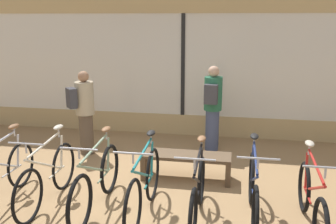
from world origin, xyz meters
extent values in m
plane|color=#99754C|center=(0.00, 0.00, 0.00)|extent=(24.00, 24.00, 0.00)
cube|color=tan|center=(0.00, 3.24, 0.23)|extent=(12.00, 0.08, 0.45)
cube|color=silver|center=(0.00, 3.24, 1.52)|extent=(12.00, 0.04, 2.15)
cube|color=black|center=(0.00, 3.22, 1.52)|extent=(0.08, 0.02, 2.15)
torus|color=black|center=(-2.04, 0.19, 0.34)|extent=(0.04, 0.69, 0.69)
cylinder|color=#BCBCC1|center=(-2.04, 0.15, 0.58)|extent=(0.03, 0.11, 0.49)
cylinder|color=#BCBCC1|center=(-2.04, -0.05, 0.34)|extent=(0.03, 0.47, 0.03)
cylinder|color=#B2B2B7|center=(-2.04, 0.11, 0.89)|extent=(0.02, 0.02, 0.14)
ellipsoid|color=brown|center=(-2.04, 0.11, 0.97)|extent=(0.11, 0.22, 0.06)
torus|color=black|center=(-1.37, 0.24, 0.35)|extent=(0.04, 0.70, 0.70)
torus|color=black|center=(-1.37, -0.76, 0.35)|extent=(0.04, 0.70, 0.70)
cylinder|color=beige|center=(-1.37, -0.30, 0.59)|extent=(0.03, 0.93, 0.51)
cylinder|color=beige|center=(-1.37, 0.20, 0.59)|extent=(0.03, 0.11, 0.49)
cylinder|color=beige|center=(-1.37, -0.27, 0.87)|extent=(0.03, 0.86, 0.10)
cylinder|color=beige|center=(-1.37, 0.01, 0.35)|extent=(0.03, 0.45, 0.03)
cylinder|color=#B2B2B7|center=(-1.37, 0.16, 0.90)|extent=(0.02, 0.02, 0.14)
ellipsoid|color=#B2A893|center=(-1.37, 0.16, 0.98)|extent=(0.11, 0.22, 0.06)
cylinder|color=#B2B2B7|center=(-1.37, -0.70, 0.96)|extent=(0.02, 0.02, 0.12)
cylinder|color=#ADADB2|center=(-1.37, -0.70, 1.02)|extent=(0.46, 0.02, 0.02)
torus|color=black|center=(-0.65, 0.24, 0.36)|extent=(0.05, 0.72, 0.72)
torus|color=black|center=(-0.65, -0.84, 0.36)|extent=(0.05, 0.72, 0.72)
cylinder|color=gray|center=(-0.65, -0.34, 0.60)|extent=(0.03, 1.01, 0.51)
cylinder|color=gray|center=(-0.65, 0.20, 0.60)|extent=(0.03, 0.11, 0.49)
cylinder|color=gray|center=(-0.65, -0.31, 0.88)|extent=(0.03, 0.94, 0.10)
cylinder|color=gray|center=(-0.65, -0.01, 0.36)|extent=(0.03, 0.49, 0.03)
cylinder|color=#B2B2B7|center=(-0.65, 0.16, 0.91)|extent=(0.02, 0.02, 0.14)
ellipsoid|color=brown|center=(-0.65, 0.16, 0.99)|extent=(0.11, 0.22, 0.06)
cylinder|color=#B2B2B7|center=(-0.65, -0.78, 0.97)|extent=(0.02, 0.02, 0.12)
cylinder|color=#ADADB2|center=(-0.65, -0.78, 1.03)|extent=(0.46, 0.02, 0.02)
torus|color=black|center=(0.02, 0.14, 0.37)|extent=(0.04, 0.74, 0.74)
torus|color=black|center=(0.02, -0.90, 0.37)|extent=(0.04, 0.74, 0.74)
cylinder|color=#1E7A7F|center=(0.02, -0.42, 0.61)|extent=(0.03, 0.98, 0.51)
cylinder|color=#1E7A7F|center=(0.02, 0.10, 0.61)|extent=(0.03, 0.11, 0.49)
cylinder|color=#1E7A7F|center=(0.02, -0.39, 0.88)|extent=(0.03, 0.90, 0.10)
cylinder|color=#1E7A7F|center=(0.02, -0.09, 0.37)|extent=(0.03, 0.47, 0.03)
cylinder|color=#B2B2B7|center=(0.02, 0.06, 0.92)|extent=(0.02, 0.02, 0.14)
ellipsoid|color=black|center=(0.02, 0.06, 1.00)|extent=(0.11, 0.22, 0.06)
cylinder|color=#B2B2B7|center=(0.02, -0.84, 0.98)|extent=(0.02, 0.02, 0.12)
cylinder|color=#ADADB2|center=(0.02, -0.84, 1.04)|extent=(0.46, 0.02, 0.02)
torus|color=black|center=(0.70, 0.13, 0.33)|extent=(0.05, 0.67, 0.67)
torus|color=black|center=(0.70, -0.85, 0.33)|extent=(0.05, 0.67, 0.67)
cylinder|color=black|center=(0.70, -0.40, 0.57)|extent=(0.03, 0.92, 0.51)
cylinder|color=black|center=(0.70, 0.09, 0.57)|extent=(0.03, 0.11, 0.49)
cylinder|color=black|center=(0.70, -0.37, 0.85)|extent=(0.03, 0.85, 0.10)
cylinder|color=black|center=(0.70, -0.09, 0.33)|extent=(0.03, 0.44, 0.03)
cylinder|color=#B2B2B7|center=(0.70, 0.05, 0.88)|extent=(0.02, 0.02, 0.14)
ellipsoid|color=brown|center=(0.70, 0.05, 0.96)|extent=(0.11, 0.22, 0.06)
cylinder|color=#B2B2B7|center=(0.70, -0.79, 0.94)|extent=(0.02, 0.02, 0.12)
cylinder|color=#ADADB2|center=(0.70, -0.79, 1.00)|extent=(0.46, 0.02, 0.02)
torus|color=black|center=(1.38, 0.28, 0.36)|extent=(0.04, 0.72, 0.72)
torus|color=black|center=(1.38, -0.78, 0.36)|extent=(0.04, 0.72, 0.72)
cylinder|color=navy|center=(1.38, -0.29, 0.60)|extent=(0.03, 0.99, 0.51)
cylinder|color=navy|center=(1.38, 0.24, 0.60)|extent=(0.03, 0.11, 0.49)
cylinder|color=navy|center=(1.38, -0.26, 0.87)|extent=(0.03, 0.92, 0.10)
cylinder|color=navy|center=(1.38, 0.04, 0.36)|extent=(0.03, 0.48, 0.03)
cylinder|color=#B2B2B7|center=(1.38, 0.20, 0.91)|extent=(0.02, 0.02, 0.14)
ellipsoid|color=black|center=(1.38, 0.20, 0.99)|extent=(0.11, 0.22, 0.06)
cylinder|color=#B2B2B7|center=(1.38, -0.72, 0.97)|extent=(0.02, 0.02, 0.12)
cylinder|color=#ADADB2|center=(1.38, -0.72, 1.03)|extent=(0.46, 0.02, 0.02)
torus|color=black|center=(2.06, 0.18, 0.33)|extent=(0.05, 0.67, 0.67)
cylinder|color=red|center=(2.06, -0.37, 0.57)|extent=(0.03, 0.96, 0.51)
cylinder|color=red|center=(2.06, 0.14, 0.57)|extent=(0.03, 0.11, 0.49)
cylinder|color=red|center=(2.06, -0.34, 0.85)|extent=(0.03, 0.89, 0.10)
cylinder|color=red|center=(2.06, -0.05, 0.33)|extent=(0.03, 0.46, 0.03)
cylinder|color=#B2B2B7|center=(2.06, 0.10, 0.88)|extent=(0.02, 0.02, 0.14)
ellipsoid|color=#B2A893|center=(2.06, 0.10, 0.96)|extent=(0.11, 0.22, 0.06)
cylinder|color=#B2B2B7|center=(2.06, -0.79, 0.94)|extent=(0.02, 0.02, 0.12)
cylinder|color=#ADADB2|center=(2.06, -0.79, 1.00)|extent=(0.46, 0.02, 0.02)
cube|color=brown|center=(0.40, 0.90, 0.39)|extent=(1.40, 0.44, 0.05)
cube|color=brown|center=(-0.26, 0.72, 0.18)|extent=(0.08, 0.08, 0.37)
cube|color=brown|center=(1.06, 0.72, 0.18)|extent=(0.08, 0.08, 0.37)
cube|color=brown|center=(-0.26, 1.08, 0.18)|extent=(0.08, 0.08, 0.37)
cube|color=brown|center=(1.06, 1.08, 0.18)|extent=(0.08, 0.08, 0.37)
cylinder|color=#424C6B|center=(0.70, 2.35, 0.40)|extent=(0.29, 0.29, 0.80)
cylinder|color=#286647|center=(0.70, 2.35, 1.12)|extent=(0.37, 0.37, 0.63)
sphere|color=tan|center=(0.70, 2.35, 1.54)|extent=(0.21, 0.21, 0.21)
cube|color=#38383D|center=(0.68, 2.11, 1.15)|extent=(0.25, 0.16, 0.36)
cylinder|color=brown|center=(-1.61, 1.72, 0.38)|extent=(0.37, 0.37, 0.77)
cylinder|color=tan|center=(-1.61, 1.72, 1.07)|extent=(0.48, 0.48, 0.61)
sphere|color=#9E7051|center=(-1.61, 1.72, 1.47)|extent=(0.20, 0.20, 0.20)
cube|color=#38383D|center=(-1.79, 1.56, 1.10)|extent=(0.27, 0.27, 0.36)
camera|label=1|loc=(1.10, -4.62, 2.50)|focal=40.00mm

